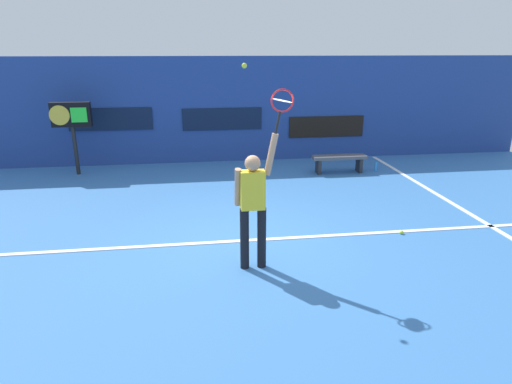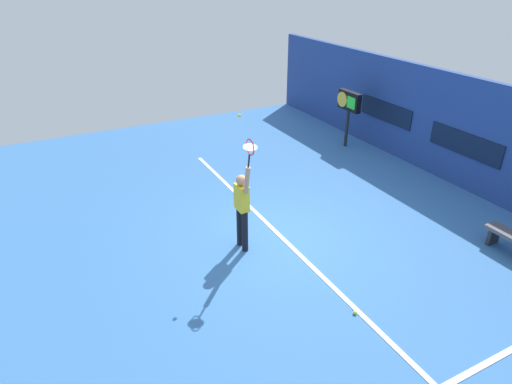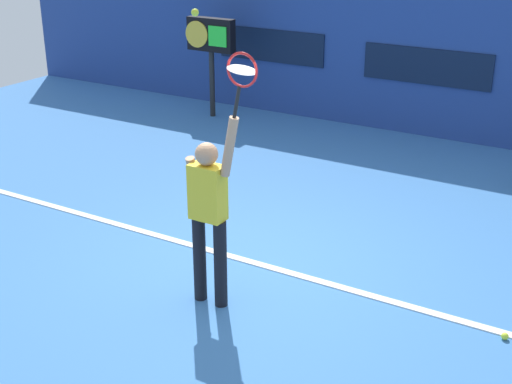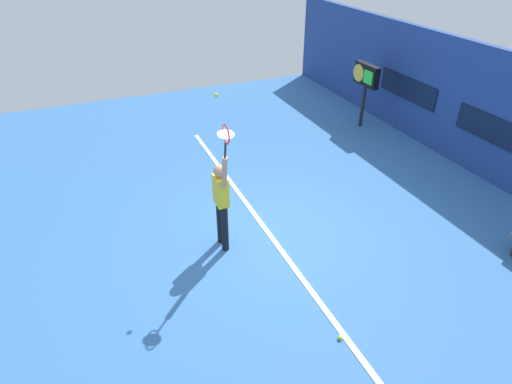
{
  "view_description": "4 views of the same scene",
  "coord_description": "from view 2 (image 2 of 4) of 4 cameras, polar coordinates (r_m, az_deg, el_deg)",
  "views": [
    {
      "loc": [
        -0.77,
        -6.56,
        3.07
      ],
      "look_at": [
        0.05,
        -0.7,
        1.12
      ],
      "focal_mm": 30.7,
      "sensor_mm": 36.0,
      "label": 1
    },
    {
      "loc": [
        7.07,
        -4.16,
        5.34
      ],
      "look_at": [
        -0.14,
        -0.43,
        1.17
      ],
      "focal_mm": 30.96,
      "sensor_mm": 36.0,
      "label": 2
    },
    {
      "loc": [
        3.59,
        -5.95,
        3.75
      ],
      "look_at": [
        0.22,
        -0.3,
        1.06
      ],
      "focal_mm": 49.89,
      "sensor_mm": 36.0,
      "label": 3
    },
    {
      "loc": [
        6.2,
        -2.78,
        5.15
      ],
      "look_at": [
        -0.01,
        -0.16,
        1.0
      ],
      "focal_mm": 30.83,
      "sensor_mm": 36.0,
      "label": 4
    }
  ],
  "objects": [
    {
      "name": "sponsor_banner_portside",
      "position": [
        14.61,
        16.37,
        9.93
      ],
      "size": [
        2.2,
        0.03,
        0.6
      ],
      "primitive_type": "cube",
      "color": "#0C1933"
    },
    {
      "name": "tennis_player",
      "position": [
        8.94,
        -1.81,
        -1.76
      ],
      "size": [
        0.6,
        0.31,
        1.99
      ],
      "color": "black",
      "rests_on": "ground_plane"
    },
    {
      "name": "court_baseline",
      "position": [
        9.83,
        3.15,
        -5.71
      ],
      "size": [
        10.0,
        0.1,
        0.01
      ],
      "primitive_type": "cube",
      "color": "white",
      "rests_on": "ground_plane"
    },
    {
      "name": "scoreboard_clock",
      "position": [
        14.59,
        11.92,
        11.11
      ],
      "size": [
        0.96,
        0.2,
        1.82
      ],
      "color": "black",
      "rests_on": "ground_plane"
    },
    {
      "name": "tennis_racket",
      "position": [
        8.04,
        -0.78,
        5.61
      ],
      "size": [
        0.37,
        0.27,
        0.62
      ],
      "color": "black"
    },
    {
      "name": "sponsor_banner_center",
      "position": [
        12.75,
        25.35,
        5.62
      ],
      "size": [
        2.2,
        0.03,
        0.6
      ],
      "primitive_type": "cube",
      "color": "#0C1933"
    },
    {
      "name": "tennis_ball",
      "position": [
        8.31,
        -2.17,
        9.82
      ],
      "size": [
        0.07,
        0.07,
        0.07
      ],
      "primitive_type": "sphere",
      "color": "#CCE033"
    },
    {
      "name": "ground_plane",
      "position": [
        9.79,
        2.62,
        -5.89
      ],
      "size": [
        18.0,
        18.0,
        0.0
      ],
      "primitive_type": "plane",
      "color": "#3870B2"
    },
    {
      "name": "spare_ball",
      "position": [
        8.04,
        12.67,
        -14.95
      ],
      "size": [
        0.07,
        0.07,
        0.07
      ],
      "primitive_type": "sphere",
      "color": "#CCE033",
      "rests_on": "ground_plane"
    },
    {
      "name": "back_wall",
      "position": [
        12.77,
        25.9,
        6.67
      ],
      "size": [
        18.0,
        0.2,
        2.89
      ],
      "primitive_type": "cube",
      "color": "navy",
      "rests_on": "ground_plane"
    }
  ]
}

